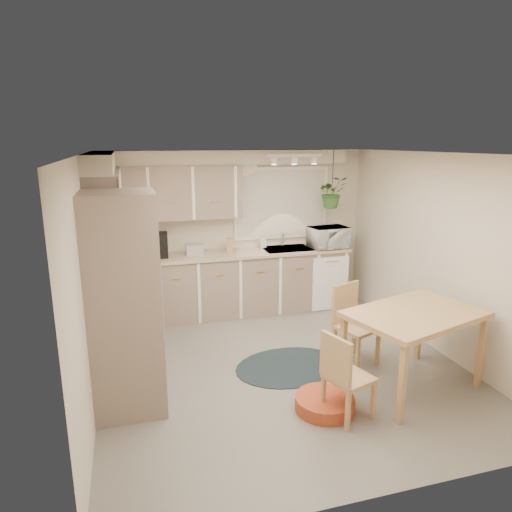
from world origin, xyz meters
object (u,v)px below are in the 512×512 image
(dining_table, at_px, (412,350))
(pet_bed, at_px, (325,403))
(chair_back, at_px, (357,326))
(braided_rug, at_px, (289,366))
(microwave, at_px, (328,235))
(chair_left, at_px, (349,375))

(dining_table, relative_size, pet_bed, 2.32)
(chair_back, relative_size, pet_bed, 1.59)
(braided_rug, distance_m, microwave, 2.43)
(braided_rug, bearing_deg, microwave, 54.56)
(dining_table, distance_m, pet_bed, 1.11)
(pet_bed, relative_size, microwave, 1.00)
(microwave, bearing_deg, braided_rug, -132.84)
(chair_back, height_order, braided_rug, chair_back)
(chair_back, distance_m, microwave, 2.03)
(chair_left, distance_m, chair_back, 1.12)
(braided_rug, height_order, pet_bed, pet_bed)
(chair_left, relative_size, pet_bed, 1.47)
(dining_table, bearing_deg, pet_bed, -171.67)
(dining_table, height_order, microwave, microwave)
(chair_left, bearing_deg, chair_back, 130.72)
(dining_table, height_order, chair_back, chair_back)
(chair_left, distance_m, microwave, 3.09)
(dining_table, bearing_deg, microwave, 85.99)
(braided_rug, xyz_separation_m, pet_bed, (0.03, -0.90, 0.06))
(pet_bed, distance_m, microwave, 3.11)
(chair_back, relative_size, braided_rug, 0.72)
(chair_back, height_order, microwave, microwave)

